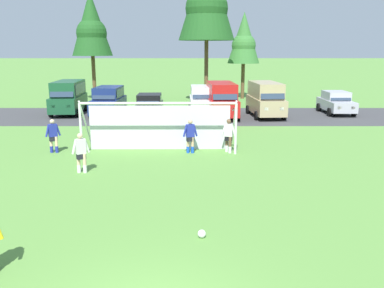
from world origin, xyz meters
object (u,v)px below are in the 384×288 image
soccer_ball (200,234)px  parked_car_slot_center (201,100)px  player_striker_near (51,136)px  parked_car_slot_far_right (334,102)px  parked_car_slot_center_left (148,106)px  parked_car_slot_far_left (67,97)px  parked_car_slot_right (264,98)px  parked_car_slot_left (107,101)px  parked_car_slot_center_right (220,99)px  player_winger_left (79,153)px  soccer_goal (158,125)px  player_midfield_center (227,136)px  player_defender_far (189,136)px

soccer_ball → parked_car_slot_center: 20.98m
player_striker_near → parked_car_slot_far_right: (17.81, 12.26, 0.05)m
parked_car_slot_center_left → parked_car_slot_center: (3.91, 1.43, 0.24)m
parked_car_slot_far_left → parked_car_slot_right: size_ratio=0.99×
soccer_ball → parked_car_slot_left: parked_car_slot_left is taller
parked_car_slot_center_left → parked_car_slot_center_right: bearing=2.4°
parked_car_slot_right → parked_car_slot_far_right: parked_car_slot_right is taller
parked_car_slot_center_right → player_winger_left: bearing=-115.6°
soccer_goal → parked_car_slot_far_left: size_ratio=1.52×
parked_car_slot_center_left → parked_car_slot_center_right: 5.26m
player_midfield_center → player_striker_near: bearing=-179.6°
player_winger_left → parked_car_slot_right: bearing=55.1°
player_winger_left → parked_car_slot_far_right: bearing=44.9°
parked_car_slot_center → parked_car_slot_right: 4.68m
player_striker_near → parked_car_slot_far_right: size_ratio=0.39×
soccer_goal → player_striker_near: (-5.09, -0.51, -0.47)m
player_striker_near → parked_car_slot_center: (7.50, 11.73, 0.29)m
player_striker_near → player_defender_far: same height
player_striker_near → parked_car_slot_far_right: bearing=34.5°
player_striker_near → parked_car_slot_far_left: (-2.78, 12.13, 0.52)m
soccer_ball → parked_car_slot_center_left: 19.82m
soccer_goal → parked_car_slot_left: size_ratio=1.60×
parked_car_slot_center_left → parked_car_slot_center_right: size_ratio=0.86×
soccer_ball → parked_car_slot_center_right: parked_car_slot_center_right is taller
player_striker_near → parked_car_slot_far_right: parked_car_slot_far_right is taller
parked_car_slot_center → parked_car_slot_far_right: 10.32m
parked_car_slot_left → parked_car_slot_center_right: size_ratio=0.95×
player_midfield_center → parked_car_slot_left: 13.78m
player_winger_left → parked_car_slot_far_left: 16.23m
parked_car_slot_far_right → soccer_ball: bearing=-116.8°
soccer_goal → parked_car_slot_right: (7.02, 10.39, 0.05)m
parked_car_slot_far_left → player_winger_left: bearing=-72.1°
parked_car_slot_center_right → soccer_ball: bearing=-95.4°
parked_car_slot_center_left → parked_car_slot_center_right: parked_car_slot_center_right is taller
parked_car_slot_left → parked_car_slot_right: bearing=-1.8°
player_striker_near → parked_car_slot_far_left: 12.45m
soccer_ball → parked_car_slot_center_left: bearing=99.7°
player_striker_near → parked_car_slot_center_right: size_ratio=0.33×
player_defender_far → parked_car_slot_far_right: 16.66m
player_midfield_center → parked_car_slot_center_left: 11.34m
player_midfield_center → player_defender_far: (-1.85, -0.12, 0.00)m
parked_car_slot_far_left → parked_car_slot_left: parked_car_slot_far_left is taller
player_midfield_center → parked_car_slot_center_right: size_ratio=0.33×
soccer_ball → parked_car_slot_center_right: (1.88, 19.74, 1.23)m
player_striker_near → soccer_goal: bearing=5.7°
parked_car_slot_far_left → parked_car_slot_right: (14.88, -1.23, 0.00)m
parked_car_slot_far_left → parked_car_slot_far_right: bearing=0.4°
parked_car_slot_left → player_midfield_center: bearing=-54.5°
soccer_ball → parked_car_slot_center_left: (-3.35, 19.52, 0.77)m
soccer_goal → player_winger_left: bearing=-127.1°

